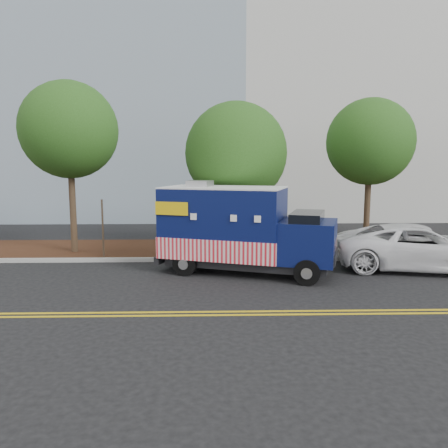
{
  "coord_description": "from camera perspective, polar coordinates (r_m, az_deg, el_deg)",
  "views": [
    {
      "loc": [
        -0.03,
        -15.2,
        3.78
      ],
      "look_at": [
        0.38,
        0.6,
        1.57
      ],
      "focal_mm": 35.0,
      "sensor_mm": 36.0,
      "label": 1
    }
  ],
  "objects": [
    {
      "name": "sign_post",
      "position": [
        17.56,
        -15.54,
        -0.79
      ],
      "size": [
        0.06,
        0.06,
        2.4
      ],
      "primitive_type": "cube",
      "color": "#473828",
      "rests_on": "ground"
    },
    {
      "name": "tree_a",
      "position": [
        18.83,
        -19.58,
        11.46
      ],
      "size": [
        3.86,
        3.86,
        7.02
      ],
      "color": "#38281C",
      "rests_on": "ground"
    },
    {
      "name": "office_building",
      "position": [
        38.97,
        1.73,
        24.99
      ],
      "size": [
        46.0,
        20.0,
        30.4
      ],
      "color": "silver",
      "rests_on": "ground"
    },
    {
      "name": "centerline_near",
      "position": [
        11.39,
        -1.26,
        -11.39
      ],
      "size": [
        120.0,
        0.1,
        0.01
      ],
      "primitive_type": "cube",
      "color": "gold",
      "rests_on": "ground"
    },
    {
      "name": "ground",
      "position": [
        15.66,
        -1.33,
        -6.01
      ],
      "size": [
        120.0,
        120.0,
        0.0
      ],
      "primitive_type": "plane",
      "color": "black",
      "rests_on": "ground"
    },
    {
      "name": "tree_c",
      "position": [
        19.81,
        18.54,
        10.1
      ],
      "size": [
        3.66,
        3.66,
        6.51
      ],
      "color": "#38281C",
      "rests_on": "ground"
    },
    {
      "name": "tree_b",
      "position": [
        18.12,
        1.58,
        9.21
      ],
      "size": [
        4.18,
        4.18,
        6.28
      ],
      "color": "#38281C",
      "rests_on": "ground"
    },
    {
      "name": "food_truck",
      "position": [
        15.1,
        1.9,
        -0.97
      ],
      "size": [
        6.39,
        3.96,
        3.18
      ],
      "rotation": [
        0.0,
        0.0,
        -0.32
      ],
      "color": "black",
      "rests_on": "ground"
    },
    {
      "name": "mulch_strip",
      "position": [
        19.06,
        -1.36,
        -3.26
      ],
      "size": [
        120.0,
        4.0,
        0.15
      ],
      "primitive_type": "cube",
      "color": "#33180E",
      "rests_on": "ground"
    },
    {
      "name": "white_car",
      "position": [
        17.06,
        24.16,
        -2.79
      ],
      "size": [
        6.21,
        3.78,
        1.61
      ],
      "primitive_type": "imported",
      "rotation": [
        0.0,
        0.0,
        1.37
      ],
      "color": "white",
      "rests_on": "ground"
    },
    {
      "name": "curb",
      "position": [
        17.01,
        -1.35,
        -4.63
      ],
      "size": [
        120.0,
        0.18,
        0.15
      ],
      "primitive_type": "cube",
      "color": "#9E9E99",
      "rests_on": "ground"
    },
    {
      "name": "centerline_far",
      "position": [
        11.16,
        -1.26,
        -11.82
      ],
      "size": [
        120.0,
        0.1,
        0.01
      ],
      "primitive_type": "cube",
      "color": "gold",
      "rests_on": "ground"
    }
  ]
}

